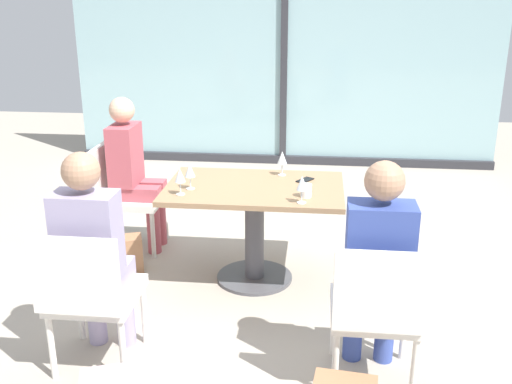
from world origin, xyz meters
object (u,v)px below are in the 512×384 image
at_px(dining_table_main, 254,211).
at_px(wine_glass_2, 190,171).
at_px(chair_front_left, 89,291).
at_px(handbag_2, 122,255).
at_px(person_far_left, 133,167).
at_px(wine_glass_0, 302,184).
at_px(chair_front_right, 376,307).
at_px(wine_glass_1, 282,158).
at_px(cell_phone_on_table, 305,180).
at_px(person_front_left, 93,248).
at_px(coffee_cup, 306,191).
at_px(chair_far_left, 122,190).
at_px(wine_glass_3, 180,176).
at_px(person_front_right, 377,262).

xyz_separation_m(dining_table_main, wine_glass_2, (-0.44, -0.12, 0.33)).
bearing_deg(chair_front_left, handbag_2, 101.38).
distance_m(person_far_left, wine_glass_0, 1.60).
height_order(chair_front_right, wine_glass_1, wine_glass_1).
bearing_deg(cell_phone_on_table, person_front_left, -99.47).
bearing_deg(chair_front_right, coffee_cup, 111.56).
bearing_deg(person_front_left, wine_glass_0, 34.96).
relative_size(chair_far_left, person_front_left, 0.69).
distance_m(chair_far_left, cell_phone_on_table, 1.55).
relative_size(chair_far_left, wine_glass_3, 4.70).
bearing_deg(chair_front_left, person_far_left, 99.06).
distance_m(chair_far_left, person_front_right, 2.48).
height_order(person_front_left, wine_glass_1, person_front_left).
relative_size(wine_glass_3, handbag_2, 0.62).
xyz_separation_m(person_front_left, wine_glass_1, (0.94, 1.38, 0.16)).
distance_m(person_front_left, person_far_left, 1.60).
distance_m(person_front_right, wine_glass_3, 1.52).
bearing_deg(wine_glass_2, cell_phone_on_table, 19.49).
bearing_deg(wine_glass_2, person_front_right, -39.23).
bearing_deg(coffee_cup, chair_front_left, -138.45).
xyz_separation_m(wine_glass_0, wine_glass_3, (-0.82, 0.08, 0.00)).
bearing_deg(chair_far_left, wine_glass_2, -39.91).
xyz_separation_m(dining_table_main, wine_glass_1, (0.18, 0.28, 0.33)).
bearing_deg(person_far_left, chair_front_left, -80.94).
height_order(chair_front_right, wine_glass_2, wine_glass_2).
bearing_deg(chair_far_left, wine_glass_3, -47.04).
height_order(person_front_left, coffee_cup, person_front_left).
distance_m(chair_front_left, cell_phone_on_table, 1.78).
bearing_deg(wine_glass_3, person_front_right, -34.59).
bearing_deg(chair_front_left, chair_front_right, 0.00).
bearing_deg(dining_table_main, coffee_cup, -28.70).
xyz_separation_m(person_front_right, wine_glass_2, (-1.20, 0.98, 0.16)).
relative_size(chair_far_left, wine_glass_0, 4.70).
bearing_deg(wine_glass_1, chair_far_left, 171.47).
relative_size(person_front_right, coffee_cup, 14.00).
height_order(chair_front_left, handbag_2, chair_front_left).
height_order(wine_glass_3, cell_phone_on_table, wine_glass_3).
xyz_separation_m(chair_front_left, person_front_right, (1.53, 0.11, 0.20)).
height_order(chair_front_left, wine_glass_0, wine_glass_0).
relative_size(dining_table_main, wine_glass_2, 6.77).
relative_size(person_front_right, wine_glass_1, 6.81).
distance_m(chair_front_left, chair_front_right, 1.53).
relative_size(person_front_left, coffee_cup, 14.00).
height_order(wine_glass_0, wine_glass_1, same).
bearing_deg(cell_phone_on_table, wine_glass_1, 178.73).
distance_m(chair_front_left, person_front_right, 1.55).
bearing_deg(person_front_left, chair_front_right, -4.08).
xyz_separation_m(person_front_left, handbag_2, (-0.25, 1.11, -0.56)).
xyz_separation_m(dining_table_main, person_front_right, (0.77, -1.10, 0.16)).
xyz_separation_m(chair_front_left, wine_glass_1, (0.94, 1.49, 0.37)).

